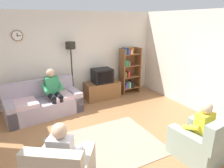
{
  "coord_description": "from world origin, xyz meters",
  "views": [
    {
      "loc": [
        -1.65,
        -3.28,
        2.46
      ],
      "look_at": [
        0.49,
        0.85,
        0.94
      ],
      "focal_mm": 31.96,
      "sensor_mm": 36.0,
      "label": 1
    }
  ],
  "objects_px": {
    "couch": "(44,103)",
    "person_on_couch": "(53,89)",
    "armchair_near_bookshelf": "(201,143)",
    "tv": "(102,76)",
    "floor_lamp": "(71,56)",
    "person_in_right_armchair": "(199,126)",
    "person_in_left_armchair": "(64,152)",
    "bookshelf": "(129,70)",
    "tv_stand": "(102,90)"
  },
  "relations": [
    {
      "from": "couch",
      "to": "person_on_couch",
      "type": "relative_size",
      "value": 1.61
    },
    {
      "from": "person_on_couch",
      "to": "armchair_near_bookshelf",
      "type": "bearing_deg",
      "value": -56.91
    },
    {
      "from": "tv",
      "to": "floor_lamp",
      "type": "distance_m",
      "value": 1.16
    },
    {
      "from": "tv",
      "to": "person_in_right_armchair",
      "type": "height_order",
      "value": "person_in_right_armchair"
    },
    {
      "from": "person_in_left_armchair",
      "to": "person_on_couch",
      "type": "bearing_deg",
      "value": 81.25
    },
    {
      "from": "floor_lamp",
      "to": "bookshelf",
      "type": "bearing_deg",
      "value": -0.87
    },
    {
      "from": "person_on_couch",
      "to": "person_in_right_armchair",
      "type": "bearing_deg",
      "value": -56.27
    },
    {
      "from": "armchair_near_bookshelf",
      "to": "person_in_right_armchair",
      "type": "xyz_separation_m",
      "value": [
        -0.01,
        0.09,
        0.32
      ]
    },
    {
      "from": "couch",
      "to": "person_on_couch",
      "type": "bearing_deg",
      "value": -22.17
    },
    {
      "from": "bookshelf",
      "to": "person_in_right_armchair",
      "type": "height_order",
      "value": "bookshelf"
    },
    {
      "from": "tv",
      "to": "armchair_near_bookshelf",
      "type": "xyz_separation_m",
      "value": [
        0.38,
        -3.48,
        -0.48
      ]
    },
    {
      "from": "bookshelf",
      "to": "armchair_near_bookshelf",
      "type": "relative_size",
      "value": 1.64
    },
    {
      "from": "tv",
      "to": "floor_lamp",
      "type": "height_order",
      "value": "floor_lamp"
    },
    {
      "from": "tv",
      "to": "person_in_left_armchair",
      "type": "relative_size",
      "value": 0.54
    },
    {
      "from": "person_in_left_armchair",
      "to": "armchair_near_bookshelf",
      "type": "bearing_deg",
      "value": -11.56
    },
    {
      "from": "tv",
      "to": "person_in_right_armchair",
      "type": "distance_m",
      "value": 3.41
    },
    {
      "from": "person_in_right_armchair",
      "to": "armchair_near_bookshelf",
      "type": "bearing_deg",
      "value": -83.76
    },
    {
      "from": "tv_stand",
      "to": "tv",
      "type": "relative_size",
      "value": 1.83
    },
    {
      "from": "tv",
      "to": "person_on_couch",
      "type": "xyz_separation_m",
      "value": [
        -1.61,
        -0.42,
        -0.07
      ]
    },
    {
      "from": "tv_stand",
      "to": "floor_lamp",
      "type": "height_order",
      "value": "floor_lamp"
    },
    {
      "from": "floor_lamp",
      "to": "person_in_left_armchair",
      "type": "distance_m",
      "value": 3.4
    },
    {
      "from": "couch",
      "to": "armchair_near_bookshelf",
      "type": "bearing_deg",
      "value": -54.48
    },
    {
      "from": "bookshelf",
      "to": "person_in_left_armchair",
      "type": "height_order",
      "value": "bookshelf"
    },
    {
      "from": "tv_stand",
      "to": "bookshelf",
      "type": "xyz_separation_m",
      "value": [
        1.04,
        0.07,
        0.53
      ]
    },
    {
      "from": "couch",
      "to": "bookshelf",
      "type": "bearing_deg",
      "value": 7.86
    },
    {
      "from": "tv_stand",
      "to": "floor_lamp",
      "type": "xyz_separation_m",
      "value": [
        -0.92,
        0.1,
        1.18
      ]
    },
    {
      "from": "tv_stand",
      "to": "person_in_left_armchair",
      "type": "relative_size",
      "value": 0.98
    },
    {
      "from": "tv",
      "to": "floor_lamp",
      "type": "relative_size",
      "value": 0.32
    },
    {
      "from": "person_in_left_armchair",
      "to": "floor_lamp",
      "type": "bearing_deg",
      "value": 70.83
    },
    {
      "from": "floor_lamp",
      "to": "person_in_right_armchair",
      "type": "relative_size",
      "value": 1.65
    },
    {
      "from": "tv",
      "to": "floor_lamp",
      "type": "xyz_separation_m",
      "value": [
        -0.92,
        0.12,
        0.68
      ]
    },
    {
      "from": "floor_lamp",
      "to": "armchair_near_bookshelf",
      "type": "xyz_separation_m",
      "value": [
        1.31,
        -3.6,
        -1.16
      ]
    },
    {
      "from": "bookshelf",
      "to": "floor_lamp",
      "type": "bearing_deg",
      "value": 179.13
    },
    {
      "from": "couch",
      "to": "bookshelf",
      "type": "xyz_separation_m",
      "value": [
        2.91,
        0.4,
        0.48
      ]
    },
    {
      "from": "person_in_left_armchair",
      "to": "bookshelf",
      "type": "bearing_deg",
      "value": 45.37
    },
    {
      "from": "tv_stand",
      "to": "couch",
      "type": "bearing_deg",
      "value": -169.94
    },
    {
      "from": "bookshelf",
      "to": "person_in_left_armchair",
      "type": "bearing_deg",
      "value": -134.63
    },
    {
      "from": "tv",
      "to": "bookshelf",
      "type": "relative_size",
      "value": 0.38
    },
    {
      "from": "armchair_near_bookshelf",
      "to": "person_in_right_armchair",
      "type": "height_order",
      "value": "person_in_right_armchair"
    },
    {
      "from": "person_on_couch",
      "to": "floor_lamp",
      "type": "bearing_deg",
      "value": 38.28
    },
    {
      "from": "person_in_left_armchair",
      "to": "person_in_right_armchair",
      "type": "xyz_separation_m",
      "value": [
        2.38,
        -0.4,
        0.0
      ]
    },
    {
      "from": "tv",
      "to": "floor_lamp",
      "type": "bearing_deg",
      "value": 172.39
    },
    {
      "from": "couch",
      "to": "tv",
      "type": "xyz_separation_m",
      "value": [
        1.88,
        0.31,
        0.45
      ]
    },
    {
      "from": "tv_stand",
      "to": "bookshelf",
      "type": "height_order",
      "value": "bookshelf"
    },
    {
      "from": "bookshelf",
      "to": "person_in_right_armchair",
      "type": "distance_m",
      "value": 3.55
    },
    {
      "from": "bookshelf",
      "to": "person_in_right_armchair",
      "type": "bearing_deg",
      "value": -100.8
    },
    {
      "from": "tv",
      "to": "person_on_couch",
      "type": "height_order",
      "value": "person_on_couch"
    },
    {
      "from": "tv_stand",
      "to": "armchair_near_bookshelf",
      "type": "bearing_deg",
      "value": -83.76
    },
    {
      "from": "tv_stand",
      "to": "floor_lamp",
      "type": "distance_m",
      "value": 1.5
    },
    {
      "from": "tv_stand",
      "to": "tv",
      "type": "distance_m",
      "value": 0.49
    }
  ]
}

